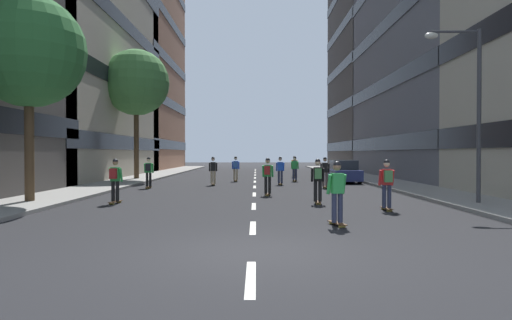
# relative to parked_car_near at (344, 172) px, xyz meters

# --- Properties ---
(ground_plane) EXTENTS (137.43, 137.43, 0.00)m
(ground_plane) POSITION_rel_parked_car_near_xyz_m (-6.03, 0.75, -0.70)
(ground_plane) COLOR black
(sidewalk_left) EXTENTS (3.03, 62.99, 0.14)m
(sidewalk_left) POSITION_rel_parked_car_near_xyz_m (-14.78, 3.62, -0.63)
(sidewalk_left) COLOR gray
(sidewalk_left) RESTS_ON ground_plane
(sidewalk_right) EXTENTS (3.03, 62.99, 0.14)m
(sidewalk_right) POSITION_rel_parked_car_near_xyz_m (2.71, 3.62, -0.63)
(sidewalk_right) COLOR gray
(sidewalk_right) RESTS_ON ground_plane
(lane_markings) EXTENTS (0.16, 52.20, 0.01)m
(lane_markings) POSITION_rel_parked_car_near_xyz_m (-6.03, 0.85, -0.70)
(lane_markings) COLOR silver
(lane_markings) RESTS_ON ground_plane
(building_left_far) EXTENTS (16.41, 20.82, 34.99)m
(building_left_far) POSITION_rel_parked_car_near_xyz_m (-24.44, 25.63, 16.89)
(building_left_far) COLOR #9E6B51
(building_left_far) RESTS_ON ground_plane
(building_right_far) EXTENTS (16.41, 17.62, 37.59)m
(building_right_far) POSITION_rel_parked_car_near_xyz_m (12.37, 25.63, 18.19)
(building_right_far) COLOR #4C4744
(building_right_far) RESTS_ON ground_plane
(parked_car_near) EXTENTS (1.82, 4.40, 1.52)m
(parked_car_near) POSITION_rel_parked_car_near_xyz_m (0.00, 0.00, 0.00)
(parked_car_near) COLOR navy
(parked_car_near) RESTS_ON ground_plane
(street_tree_near) EXTENTS (4.85, 4.85, 9.50)m
(street_tree_near) POSITION_rel_parked_car_near_xyz_m (-14.78, 2.63, 6.49)
(street_tree_near) COLOR #4C3823
(street_tree_near) RESTS_ON sidewalk_left
(street_tree_mid) EXTENTS (4.35, 4.35, 8.00)m
(street_tree_mid) POSITION_rel_parked_car_near_xyz_m (-14.78, -13.49, 5.24)
(street_tree_mid) COLOR #4C3823
(street_tree_mid) RESTS_ON sidewalk_left
(streetlamp_right) EXTENTS (2.13, 0.30, 6.50)m
(streetlamp_right) POSITION_rel_parked_car_near_xyz_m (2.04, -14.15, 3.44)
(streetlamp_right) COLOR #3F3F44
(streetlamp_right) RESTS_ON sidewalk_right
(skater_0) EXTENTS (0.55, 0.91, 1.78)m
(skater_0) POSITION_rel_parked_car_near_xyz_m (-4.42, -2.37, 0.29)
(skater_0) COLOR brown
(skater_0) RESTS_ON ground_plane
(skater_1) EXTENTS (0.53, 0.90, 1.78)m
(skater_1) POSITION_rel_parked_car_near_xyz_m (-7.39, 1.20, 0.32)
(skater_1) COLOR brown
(skater_1) RESTS_ON ground_plane
(skater_2) EXTENTS (0.53, 0.90, 1.78)m
(skater_2) POSITION_rel_parked_car_near_xyz_m (-12.05, -5.29, 0.32)
(skater_2) COLOR brown
(skater_2) RESTS_ON ground_plane
(skater_3) EXTENTS (0.53, 0.90, 1.78)m
(skater_3) POSITION_rel_parked_car_near_xyz_m (-1.41, -15.48, 0.32)
(skater_3) COLOR brown
(skater_3) RESTS_ON ground_plane
(skater_4) EXTENTS (0.55, 0.91, 1.78)m
(skater_4) POSITION_rel_parked_car_near_xyz_m (-2.00, -5.01, 0.29)
(skater_4) COLOR brown
(skater_4) RESTS_ON ground_plane
(skater_5) EXTENTS (0.54, 0.91, 1.78)m
(skater_5) POSITION_rel_parked_car_near_xyz_m (-3.52, -13.35, 0.32)
(skater_5) COLOR brown
(skater_5) RESTS_ON ground_plane
(skater_6) EXTENTS (0.56, 0.92, 1.78)m
(skater_6) POSITION_rel_parked_car_near_xyz_m (-2.75, 6.91, 0.32)
(skater_6) COLOR brown
(skater_6) RESTS_ON ground_plane
(skater_7) EXTENTS (0.57, 0.92, 1.78)m
(skater_7) POSITION_rel_parked_car_near_xyz_m (-3.21, 1.15, 0.29)
(skater_7) COLOR brown
(skater_7) RESTS_ON ground_plane
(skater_8) EXTENTS (0.57, 0.92, 1.78)m
(skater_8) POSITION_rel_parked_car_near_xyz_m (-3.72, -18.83, 0.29)
(skater_8) COLOR brown
(skater_8) RESTS_ON ground_plane
(skater_9) EXTENTS (0.56, 0.92, 1.78)m
(skater_9) POSITION_rel_parked_car_near_xyz_m (-5.40, -9.76, 0.32)
(skater_9) COLOR brown
(skater_9) RESTS_ON ground_plane
(skater_10) EXTENTS (0.56, 0.92, 1.78)m
(skater_10) POSITION_rel_parked_car_near_xyz_m (-11.51, -13.31, 0.32)
(skater_10) COLOR brown
(skater_10) RESTS_ON ground_plane
(skater_11) EXTENTS (0.55, 0.92, 1.78)m
(skater_11) POSITION_rel_parked_car_near_xyz_m (-8.63, -2.70, 0.29)
(skater_11) COLOR brown
(skater_11) RESTS_ON ground_plane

